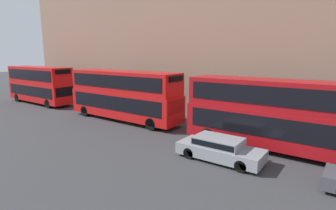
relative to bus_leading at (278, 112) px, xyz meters
name	(u,v)px	position (x,y,z in m)	size (l,w,h in m)	color
bus_leading	(278,112)	(0.00, 0.00, 0.00)	(2.59, 11.17, 4.33)	#A80F14
bus_second_in_queue	(123,93)	(0.00, 13.01, 0.02)	(2.59, 11.37, 4.38)	red
bus_third_in_queue	(40,83)	(0.00, 27.10, 0.02)	(2.59, 10.19, 4.38)	red
car_hatchback	(219,148)	(-3.40, 2.14, -1.70)	(1.87, 4.73, 1.30)	gray
pedestrian	(154,109)	(2.45, 11.58, -1.59)	(0.36, 0.36, 1.74)	brown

